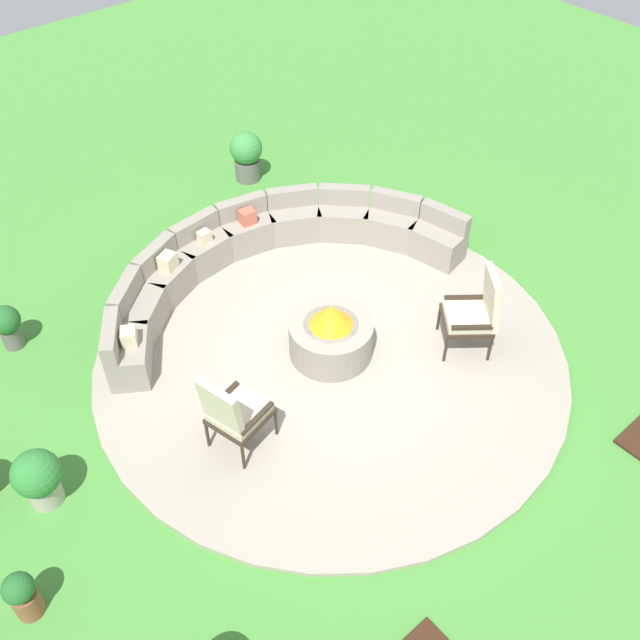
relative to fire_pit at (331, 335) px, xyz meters
The scene contains 10 objects.
ground_plane 0.35m from the fire_pit, ahead, with size 24.00×24.00×0.00m, color #478C38.
patio_circle 0.32m from the fire_pit, ahead, with size 5.69×5.69×0.06m, color #9E9384.
fire_pit is the anchor object (origin of this frame).
curved_stone_bench 1.75m from the fire_pit, 79.04° to the left, with size 4.96×2.57×0.72m.
lounge_chair_front_left 1.74m from the fire_pit, 167.02° to the right, with size 0.73×0.65×1.12m.
lounge_chair_front_right 1.73m from the fire_pit, 36.15° to the right, with size 0.80×0.82×1.11m.
potted_plant_2 3.52m from the fire_pit, behind, with size 0.49×0.49×0.70m.
potted_plant_3 4.14m from the fire_pit, 67.57° to the left, with size 0.52×0.52×0.81m.
potted_plant_4 4.16m from the fire_pit, behind, with size 0.28×0.28×0.58m.
potted_plant_5 3.91m from the fire_pit, 136.77° to the left, with size 0.36×0.36×0.60m.
Camera 1 is at (-3.93, -4.38, 6.28)m, focal length 39.53 mm.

